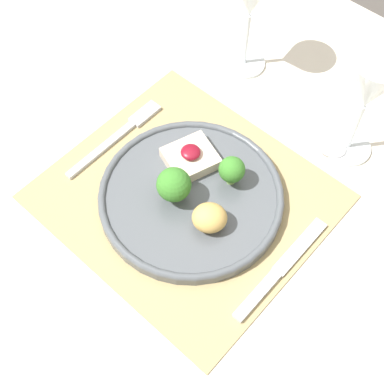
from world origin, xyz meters
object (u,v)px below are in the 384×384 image
(knife, at_px, (275,275))
(wine_glass_near, at_px, (371,88))
(dinner_plate, at_px, (193,193))
(fork, at_px, (121,133))
(spoon, at_px, (321,140))

(knife, relative_size, wine_glass_near, 1.02)
(dinner_plate, distance_m, knife, 0.18)
(fork, height_order, knife, knife)
(fork, bearing_deg, knife, -7.74)
(dinner_plate, distance_m, fork, 0.18)
(spoon, distance_m, wine_glass_near, 0.15)
(knife, bearing_deg, wine_glass_near, 98.73)
(fork, distance_m, wine_glass_near, 0.41)
(dinner_plate, height_order, fork, dinner_plate)
(spoon, height_order, wine_glass_near, wine_glass_near)
(fork, height_order, spoon, spoon)
(knife, distance_m, spoon, 0.26)
(dinner_plate, xyz_separation_m, knife, (0.18, -0.02, -0.01))
(spoon, bearing_deg, wine_glass_near, 24.14)
(dinner_plate, relative_size, wine_glass_near, 1.44)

